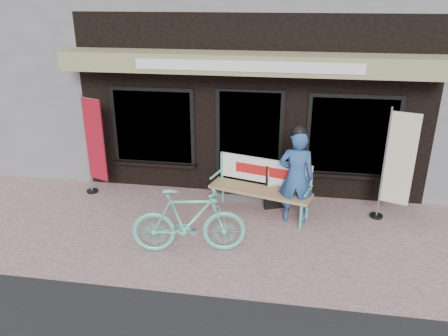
% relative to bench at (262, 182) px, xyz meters
% --- Properties ---
extents(ground, '(70.00, 70.00, 0.00)m').
position_rel_bench_xyz_m(ground, '(-0.34, -1.16, -0.61)').
color(ground, '#B68B8B').
rests_on(ground, ground).
extents(storefront, '(7.00, 6.77, 6.00)m').
position_rel_bench_xyz_m(storefront, '(-0.34, 3.80, 2.38)').
color(storefront, black).
rests_on(storefront, ground).
extents(bench, '(1.99, 0.98, 1.05)m').
position_rel_bench_xyz_m(bench, '(0.00, 0.00, 0.00)').
color(bench, '#65C5AE').
rests_on(bench, ground).
extents(person, '(0.65, 0.43, 1.85)m').
position_rel_bench_xyz_m(person, '(0.62, -0.25, 0.29)').
color(person, '#284D8A').
rests_on(person, ground).
extents(bicycle, '(1.91, 0.85, 1.11)m').
position_rel_bench_xyz_m(bicycle, '(-1.04, -1.57, -0.06)').
color(bicycle, '#65C5AE').
rests_on(bicycle, ground).
extents(nobori_red, '(0.62, 0.35, 2.12)m').
position_rel_bench_xyz_m(nobori_red, '(-3.41, 0.24, 0.48)').
color(nobori_red, gray).
rests_on(nobori_red, ground).
extents(nobori_cream, '(0.63, 0.32, 2.13)m').
position_rel_bench_xyz_m(nobori_cream, '(2.37, 0.05, 0.48)').
color(nobori_cream, gray).
rests_on(nobori_cream, ground).
extents(menu_stand, '(0.46, 0.25, 0.92)m').
position_rel_bench_xyz_m(menu_stand, '(0.27, 0.19, -0.14)').
color(menu_stand, black).
rests_on(menu_stand, ground).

